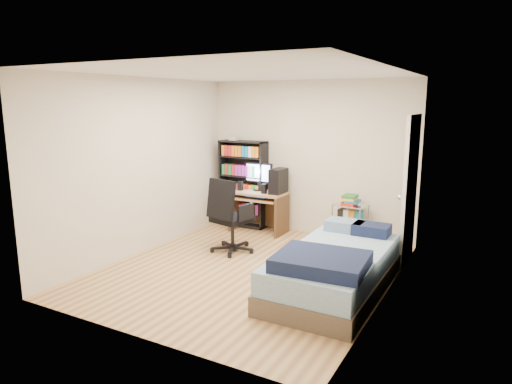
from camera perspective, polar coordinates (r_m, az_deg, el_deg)
The scene contains 7 objects.
room at distance 5.72m, azimuth -0.97°, elevation 2.08°, with size 3.58×4.08×2.58m.
media_shelf at distance 7.93m, azimuth -1.62°, elevation 1.16°, with size 0.85×0.28×1.56m.
computer_desk at distance 7.61m, azimuth 1.06°, elevation -0.42°, with size 0.92×0.53×1.15m.
office_chair at distance 6.65m, azimuth -3.25°, elevation -4.59°, with size 0.78×0.78×1.09m.
wire_cart at distance 7.11m, azimuth 11.73°, elevation -2.51°, with size 0.52×0.41×0.76m.
bed at distance 5.40m, azimuth 9.76°, elevation -9.38°, with size 1.08×2.16×0.62m.
door at distance 6.45m, azimuth 18.67°, elevation 0.28°, with size 0.12×0.80×2.00m.
Camera 1 is at (2.80, -4.90, 2.16)m, focal length 32.00 mm.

